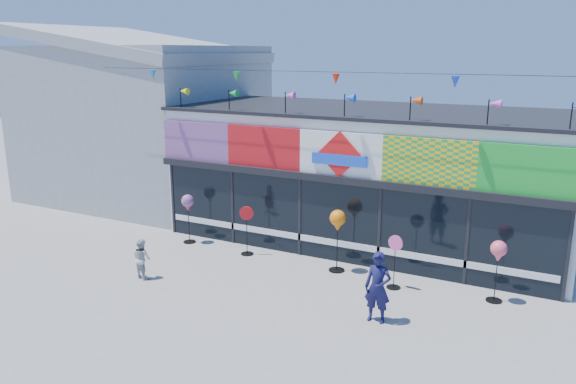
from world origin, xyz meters
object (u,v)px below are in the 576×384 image
Objects in this scene: adult_man at (378,287)px; child at (142,258)px; spinner_1 at (247,229)px; spinner_3 at (395,260)px; spinner_0 at (188,204)px; spinner_4 at (498,253)px; spinner_2 at (338,222)px.

child is (-6.29, -0.46, -0.27)m from adult_man.
adult_man is at bearing -25.78° from spinner_1.
spinner_1 is 4.56m from spinner_3.
spinner_0 reaches higher than spinner_3.
spinner_4 is (2.37, 0.35, 0.48)m from spinner_3.
spinner_4 is 0.95× the size of adult_man.
spinner_4 is at bearing -0.67° from spinner_2.
spinner_1 is 6.93m from spinner_4.
spinner_3 is 0.92× the size of spinner_4.
spinner_3 is 1.93m from adult_man.
spinner_1 is 1.37× the size of child.
spinner_3 is 6.55m from child.
spinner_2 is (4.99, -0.06, 0.14)m from spinner_0.
adult_man is (0.19, -1.92, 0.07)m from spinner_3.
spinner_2 is at bearing -0.70° from spinner_0.
spinner_2 reaches higher than adult_man.
spinner_2 reaches higher than spinner_0.
spinner_2 is at bearing -135.94° from child.
spinner_0 is at bearing 177.66° from spinner_1.
spinner_1 is (2.16, -0.09, -0.46)m from spinner_0.
spinner_0 is 1.44× the size of child.
spinner_4 is (4.09, -0.05, -0.16)m from spinner_2.
spinner_0 is at bearing 179.31° from spinner_4.
spinner_4 is at bearing 8.40° from spinner_3.
spinner_0 is 5.00m from spinner_2.
spinner_3 is 2.45m from spinner_4.
adult_man reaches higher than spinner_3.
adult_man is 6.31m from child.
spinner_3 is (1.71, -0.40, -0.64)m from spinner_2.
spinner_1 reaches higher than child.
spinner_3 is at bearing -13.06° from spinner_2.
child is at bearing -158.67° from spinner_3.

